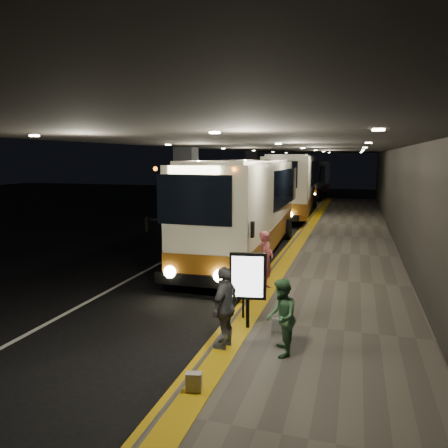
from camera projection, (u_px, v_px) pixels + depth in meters
The scene contains 18 objects.
ground at pixel (185, 281), 14.24m from camera, with size 90.00×90.00×0.00m, color black.
lane_line_white at pixel (189, 247), 19.48m from camera, with size 0.12×50.00×0.01m, color silver.
kerb_stripe_yellow at pixel (281, 253), 18.29m from camera, with size 0.18×50.00×0.01m, color gold.
sidewalk at pixel (341, 255), 17.59m from camera, with size 4.50×50.00×0.15m, color #514C44.
tactile_strip at pixel (294, 251), 18.13m from camera, with size 0.50×50.00×0.01m, color gold.
terminal_wall at pixel (405, 184), 16.51m from camera, with size 0.10×50.00×6.00m, color black.
support_columns at pixel (186, 201), 18.12m from camera, with size 0.80×24.80×4.40m.
canopy at pixel (287, 142), 17.56m from camera, with size 9.00×50.00×0.40m, color black.
coach_main at pixel (246, 211), 17.76m from camera, with size 3.03×12.18×3.77m.
coach_second at pixel (292, 187), 30.76m from camera, with size 3.45×13.01×4.05m.
coach_third at pixel (313, 181), 44.69m from camera, with size 2.78×11.02×3.43m.
passenger_boarding at pixel (266, 260), 12.72m from camera, with size 0.63×0.41×1.73m, color #C55C60.
passenger_waiting_green at pixel (281, 317), 8.47m from camera, with size 0.74×0.46×1.52m, color #3C6C43.
passenger_waiting_grey at pixel (225, 307), 8.79m from camera, with size 0.99×0.51×1.69m, color #515256.
bag_polka at pixel (277, 325), 9.69m from camera, with size 0.25×0.11×0.30m, color black.
bag_plain at pixel (194, 382), 7.20m from camera, with size 0.26×0.15×0.33m, color #B1AAA6.
info_sign at pixel (248, 278), 9.73m from camera, with size 0.83×0.26×1.74m.
stanchion_post at pixel (243, 296), 10.44m from camera, with size 0.05×0.05×1.12m, color black.
Camera 1 is at (5.22, -12.83, 3.98)m, focal length 35.00 mm.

